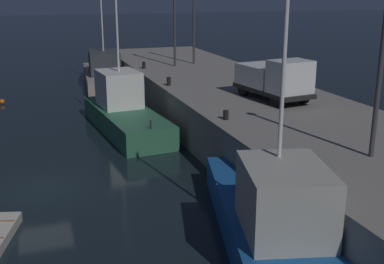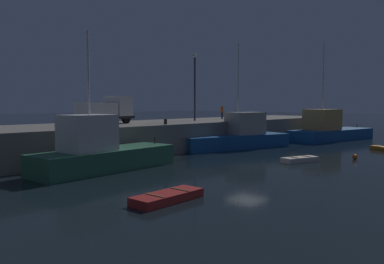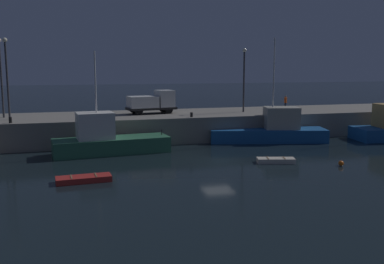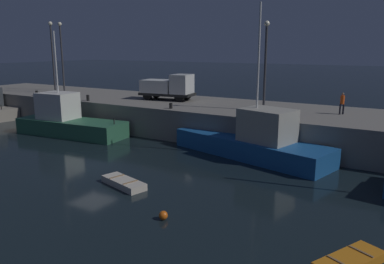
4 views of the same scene
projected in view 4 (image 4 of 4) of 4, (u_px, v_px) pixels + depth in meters
name	position (u px, v px, depth m)	size (l,w,h in m)	color
ground_plane	(91.00, 166.00, 25.49)	(320.00, 320.00, 0.00)	black
pier_quay	(192.00, 116.00, 36.17)	(61.58, 9.59, 2.64)	gray
fishing_trawler_red	(254.00, 141.00, 27.33)	(12.42, 6.18, 10.64)	#195193
fishing_boat_white	(68.00, 121.00, 34.24)	(10.47, 4.12, 9.08)	#2D6647
dinghy_orange_near	(350.00, 262.00, 13.79)	(2.24, 3.09, 0.41)	orange
dinghy_red_small	(124.00, 183.00, 21.78)	(3.21, 1.85, 0.43)	beige
mooring_buoy_near	(163.00, 215.00, 17.53)	(0.42, 0.42, 0.42)	orange
lamp_post_west	(62.00, 51.00, 44.57)	(0.44, 0.44, 7.89)	#38383D
lamp_post_east	(52.00, 52.00, 42.52)	(0.44, 0.44, 7.81)	#38383D
lamp_post_central	(266.00, 58.00, 30.70)	(0.44, 0.44, 7.11)	#38383D
utility_truck	(169.00, 87.00, 37.45)	(5.56, 2.92, 2.52)	black
dockworker	(342.00, 102.00, 29.43)	(0.43, 0.43, 1.67)	black
bollard_west	(88.00, 98.00, 36.96)	(0.28, 0.28, 0.58)	black
bollard_central	(171.00, 106.00, 32.37)	(0.28, 0.28, 0.47)	black
bollard_east	(37.00, 93.00, 40.91)	(0.28, 0.28, 0.55)	black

